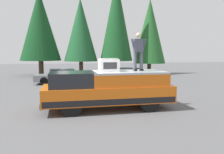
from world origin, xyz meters
name	(u,v)px	position (x,y,z in m)	size (l,w,h in m)	color
ground_plane	(93,110)	(0.00, 0.00, 0.00)	(90.00, 90.00, 0.00)	#565659
pickup_truck	(108,89)	(0.00, -0.68, 0.87)	(2.01, 5.54, 1.65)	orange
compressor_unit	(109,65)	(0.10, -0.74, 1.93)	(0.65, 0.84, 0.56)	white
person_on_truck_bed	(138,51)	(0.10, -2.08, 2.55)	(0.29, 0.72, 1.69)	#4C515B
parked_car_maroon	(126,74)	(9.64, -4.22, 0.58)	(1.64, 4.10, 1.16)	maroon
parked_car_grey	(61,76)	(9.03, 1.33, 0.58)	(1.64, 4.10, 1.16)	gray
conifer_far_left	(150,31)	(15.46, -8.68, 4.91)	(3.65, 3.65, 8.59)	#4C3826
conifer_left	(116,19)	(14.78, -4.56, 6.09)	(3.52, 3.52, 10.61)	#4C3826
conifer_center_left	(81,30)	(15.51, -0.77, 4.92)	(3.59, 3.59, 8.30)	#4C3826
conifer_center_right	(40,25)	(16.29, 3.51, 5.38)	(4.33, 4.33, 9.15)	#4C3826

